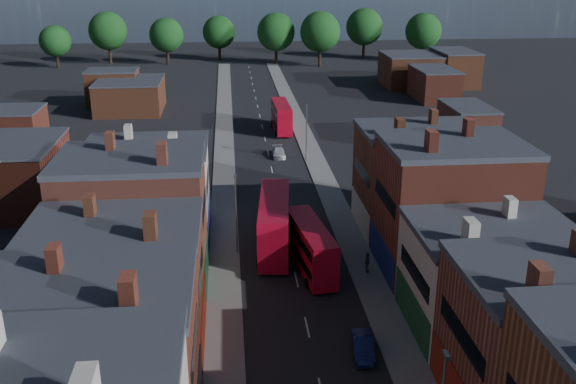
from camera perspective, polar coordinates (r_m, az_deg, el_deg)
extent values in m
cube|color=gray|center=(81.88, -5.70, 0.59)|extent=(3.00, 200.00, 0.12)
cube|color=gray|center=(82.76, 3.33, 0.87)|extent=(3.00, 200.00, 0.12)
cube|color=slate|center=(35.03, 13.89, -13.90)|extent=(0.25, 0.70, 0.25)
cylinder|color=slate|center=(61.77, -4.63, -2.09)|extent=(0.16, 0.16, 8.00)
cube|color=slate|center=(60.38, -4.73, 1.43)|extent=(0.25, 0.70, 0.25)
cylinder|color=slate|center=(90.92, 1.64, 5.26)|extent=(0.16, 0.16, 8.00)
cube|color=slate|center=(89.98, 1.66, 7.72)|extent=(0.25, 0.70, 0.25)
cube|color=red|center=(62.81, -1.23, -2.77)|extent=(3.97, 12.55, 4.93)
cube|color=black|center=(63.18, -1.22, -3.57)|extent=(3.94, 11.57, 1.01)
cube|color=black|center=(62.36, -1.23, -1.77)|extent=(3.94, 11.57, 1.01)
cylinder|color=black|center=(60.22, -2.64, -6.24)|extent=(0.44, 1.15, 1.12)
cylinder|color=black|center=(60.15, 0.05, -6.25)|extent=(0.44, 1.15, 1.12)
cylinder|color=black|center=(67.38, -2.33, -3.26)|extent=(0.44, 1.15, 1.12)
cylinder|color=black|center=(67.32, 0.06, -3.27)|extent=(0.44, 1.15, 1.12)
cube|color=#BA0A20|center=(58.98, 2.03, -4.84)|extent=(3.76, 10.59, 4.14)
cube|color=black|center=(59.32, 2.02, -5.54)|extent=(3.71, 9.78, 0.85)
cube|color=black|center=(58.57, 2.04, -3.97)|extent=(3.71, 9.78, 0.85)
cylinder|color=black|center=(56.70, 1.73, -8.10)|extent=(0.41, 0.97, 0.94)
cylinder|color=black|center=(57.29, 4.03, -7.83)|extent=(0.41, 0.97, 0.94)
cylinder|color=black|center=(62.44, 0.16, -5.31)|extent=(0.41, 0.97, 0.94)
cylinder|color=black|center=(62.97, 2.26, -5.10)|extent=(0.41, 0.97, 0.94)
cube|color=#BB081D|center=(107.39, -0.59, 6.76)|extent=(2.72, 10.86, 4.32)
cube|color=black|center=(107.59, -0.59, 6.32)|extent=(2.76, 10.00, 0.88)
cube|color=black|center=(107.16, -0.59, 7.29)|extent=(2.76, 10.00, 0.88)
cylinder|color=black|center=(104.42, -1.05, 5.23)|extent=(0.32, 0.99, 0.98)
cylinder|color=black|center=(104.68, 0.29, 5.27)|extent=(0.32, 0.99, 0.98)
cylinder|color=black|center=(111.09, -1.41, 6.13)|extent=(0.32, 0.99, 0.98)
cylinder|color=black|center=(111.34, -0.15, 6.17)|extent=(0.32, 0.99, 0.98)
imported|color=#121D51|center=(48.25, 6.67, -13.48)|extent=(1.81, 4.21, 1.35)
imported|color=black|center=(68.48, -1.28, -2.80)|extent=(2.21, 4.56, 1.25)
imported|color=silver|center=(93.37, -0.85, 3.52)|extent=(1.87, 4.46, 1.29)
imported|color=#504A45|center=(59.38, 7.06, -6.24)|extent=(0.67, 1.18, 1.90)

